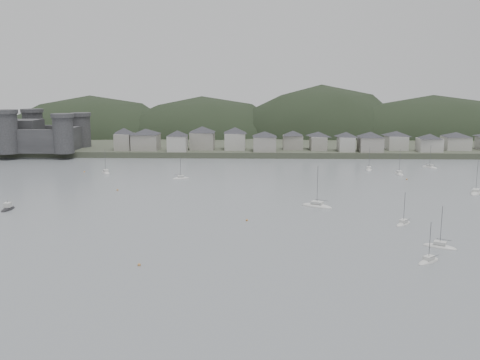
{
  "coord_description": "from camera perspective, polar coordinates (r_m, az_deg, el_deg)",
  "views": [
    {
      "loc": [
        4.9,
        -96.35,
        36.93
      ],
      "look_at": [
        0.0,
        75.0,
        6.0
      ],
      "focal_mm": 39.33,
      "sensor_mm": 36.0,
      "label": 1
    }
  ],
  "objects": [
    {
      "name": "forested_ridge",
      "position": [
        368.92,
        1.62,
        2.71
      ],
      "size": [
        851.55,
        103.94,
        102.57
      ],
      "color": "black",
      "rests_on": "ground"
    },
    {
      "name": "far_shore_land",
      "position": [
        392.98,
        0.92,
        5.05
      ],
      "size": [
        900.0,
        250.0,
        3.0
      ],
      "primitive_type": "cube",
      "color": "#383D2D",
      "rests_on": "ground"
    },
    {
      "name": "motor_launch_far",
      "position": [
        173.33,
        -23.87,
        -2.86
      ],
      "size": [
        2.61,
        7.05,
        3.7
      ],
      "rotation": [
        0.0,
        0.0,
        3.13
      ],
      "color": "black",
      "rests_on": "ground"
    },
    {
      "name": "waterfront_town",
      "position": [
        284.81,
        10.89,
        4.35
      ],
      "size": [
        451.48,
        28.46,
        12.92
      ],
      "color": "gray",
      "rests_on": "far_shore_land"
    },
    {
      "name": "castle",
      "position": [
        304.2,
        -22.69,
        4.54
      ],
      "size": [
        66.0,
        43.0,
        20.0
      ],
      "color": "#313134",
      "rests_on": "far_shore_land"
    },
    {
      "name": "moored_fleet",
      "position": [
        166.39,
        -7.16,
        -2.61
      ],
      "size": [
        228.35,
        138.24,
        13.75
      ],
      "color": "beige",
      "rests_on": "ground"
    },
    {
      "name": "sailboat_lead",
      "position": [
        231.37,
        16.88,
        0.64
      ],
      "size": [
        2.71,
        8.34,
        11.39
      ],
      "rotation": [
        0.0,
        0.0,
        3.15
      ],
      "color": "beige",
      "rests_on": "ground"
    },
    {
      "name": "mooring_buoys",
      "position": [
        176.02,
        -4.17,
        -1.86
      ],
      "size": [
        134.87,
        119.05,
        0.7
      ],
      "color": "#B3773B",
      "rests_on": "ground"
    },
    {
      "name": "ground",
      "position": [
        103.3,
        -1.21,
        -10.72
      ],
      "size": [
        900.0,
        900.0,
        0.0
      ],
      "primitive_type": "plane",
      "color": "slate",
      "rests_on": "ground"
    }
  ]
}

